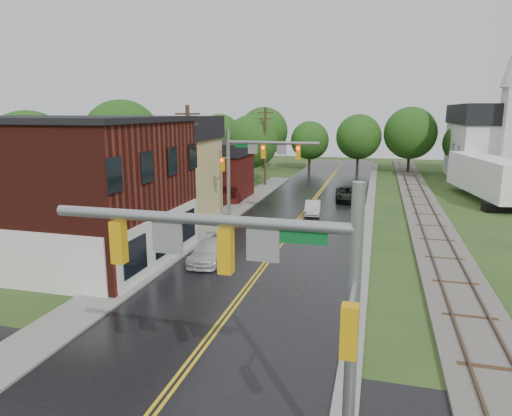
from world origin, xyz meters
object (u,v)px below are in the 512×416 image
at_px(church, 501,134).
at_px(utility_pole_c, 265,145).
at_px(brick_building, 52,188).
at_px(pickup_white, 209,251).
at_px(suv_dark, 347,194).
at_px(semi_trailer, 487,176).
at_px(traffic_signal_near, 258,276).
at_px(utility_pole_b, 189,168).
at_px(tree_left_b, 123,142).
at_px(sedan_silver, 313,208).
at_px(traffic_signal_far, 254,158).
at_px(tree_left_e, 253,143).
at_px(tree_left_c, 195,148).
at_px(tree_left_a, 31,157).

distance_m(church, utility_pole_c, 28.54).
height_order(brick_building, pickup_white, brick_building).
distance_m(suv_dark, semi_trailer, 13.51).
xyz_separation_m(traffic_signal_near, utility_pole_b, (-10.27, 20.00, -0.25)).
distance_m(utility_pole_c, tree_left_b, 16.42).
xyz_separation_m(utility_pole_b, pickup_white, (3.51, -5.63, -4.11)).
bearing_deg(tree_left_b, church, 29.99).
bearing_deg(utility_pole_c, sedan_silver, -61.28).
xyz_separation_m(traffic_signal_far, pickup_white, (0.18, -10.63, -4.36)).
relative_size(church, semi_trailer, 1.42).
relative_size(brick_building, church, 0.71).
bearing_deg(brick_building, traffic_signal_near, -39.17).
bearing_deg(sedan_silver, tree_left_e, 115.43).
height_order(tree_left_b, tree_left_c, tree_left_b).
bearing_deg(traffic_signal_far, brick_building, -126.92).
xyz_separation_m(traffic_signal_far, tree_left_e, (-5.38, 18.90, -0.16)).
height_order(traffic_signal_far, semi_trailer, traffic_signal_far).
relative_size(utility_pole_c, suv_dark, 1.87).
bearing_deg(tree_left_e, traffic_signal_far, -74.11).
bearing_deg(utility_pole_c, tree_left_c, -149.80).
relative_size(tree_left_b, tree_left_c, 1.27).
xyz_separation_m(tree_left_b, semi_trailer, (33.95, 8.66, -3.23)).
relative_size(traffic_signal_far, suv_dark, 1.52).
relative_size(brick_building, tree_left_c, 1.87).
xyz_separation_m(utility_pole_c, tree_left_a, (-13.05, -22.10, 0.39)).
bearing_deg(tree_left_c, tree_left_a, -108.43).
relative_size(tree_left_c, semi_trailer, 0.55).
bearing_deg(utility_pole_c, brick_building, -101.09).
xyz_separation_m(utility_pole_c, pickup_white, (3.51, -27.63, -4.11)).
height_order(traffic_signal_near, pickup_white, traffic_signal_near).
height_order(traffic_signal_far, pickup_white, traffic_signal_far).
distance_m(brick_building, tree_left_c, 24.94).
distance_m(tree_left_e, sedan_silver, 18.96).
xyz_separation_m(church, utility_pole_c, (-26.80, -9.74, -1.11)).
height_order(church, utility_pole_b, church).
bearing_deg(church, traffic_signal_near, -107.72).
bearing_deg(church, utility_pole_c, -160.03).
distance_m(traffic_signal_far, tree_left_e, 19.65).
bearing_deg(traffic_signal_far, tree_left_a, -162.70).
distance_m(utility_pole_c, tree_left_a, 25.67).
xyz_separation_m(church, pickup_white, (-23.29, -37.37, -5.22)).
bearing_deg(tree_left_c, brick_building, -86.86).
distance_m(sedan_silver, semi_trailer, 18.61).
bearing_deg(traffic_signal_near, brick_building, 140.83).
relative_size(tree_left_b, pickup_white, 2.29).
bearing_deg(traffic_signal_far, utility_pole_c, 101.09).
relative_size(tree_left_a, pickup_white, 2.05).
distance_m(traffic_signal_near, tree_left_c, 41.67).
bearing_deg(church, semi_trailer, -106.50).
relative_size(brick_building, pickup_white, 3.38).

